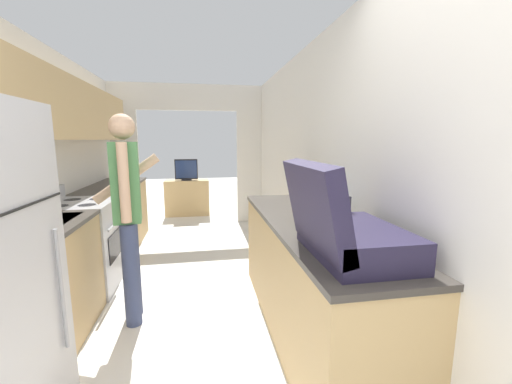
# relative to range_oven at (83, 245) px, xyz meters

# --- Properties ---
(wall_left) EXTENTS (0.38, 7.30, 2.50)m
(wall_left) POSITION_rel_range_oven_xyz_m (-0.26, -0.25, 1.02)
(wall_left) COLOR white
(wall_left) RESTS_ON ground_plane
(wall_right) EXTENTS (0.06, 7.30, 2.50)m
(wall_right) POSITION_rel_range_oven_xyz_m (2.36, -0.64, 0.78)
(wall_right) COLOR white
(wall_right) RESTS_ON ground_plane
(wall_far_with_doorway) EXTENTS (3.04, 0.06, 2.50)m
(wall_far_with_doorway) POSITION_rel_range_oven_xyz_m (1.01, 2.44, 0.98)
(wall_far_with_doorway) COLOR white
(wall_far_with_doorway) RESTS_ON ground_plane
(counter_left) EXTENTS (0.62, 3.55, 0.92)m
(counter_left) POSITION_rel_range_oven_xyz_m (-0.01, 0.44, -0.00)
(counter_left) COLOR tan
(counter_left) RESTS_ON ground_plane
(counter_right) EXTENTS (0.62, 2.31, 0.92)m
(counter_right) POSITION_rel_range_oven_xyz_m (2.03, -1.10, -0.01)
(counter_right) COLOR tan
(counter_right) RESTS_ON ground_plane
(range_oven) EXTENTS (0.66, 0.74, 1.06)m
(range_oven) POSITION_rel_range_oven_xyz_m (0.00, 0.00, 0.00)
(range_oven) COLOR #B7B7BC
(range_oven) RESTS_ON ground_plane
(person) EXTENTS (0.56, 0.41, 1.74)m
(person) POSITION_rel_range_oven_xyz_m (0.61, -0.69, 0.48)
(person) COLOR #384266
(person) RESTS_ON ground_plane
(suitcase) EXTENTS (0.55, 0.68, 0.51)m
(suitcase) POSITION_rel_range_oven_xyz_m (1.95, -1.84, 0.61)
(suitcase) COLOR #231E38
(suitcase) RESTS_ON counter_right
(book_stack) EXTENTS (0.27, 0.32, 0.10)m
(book_stack) POSITION_rel_range_oven_xyz_m (2.07, -1.09, 0.51)
(book_stack) COLOR black
(book_stack) RESTS_ON counter_right
(tv_cabinet) EXTENTS (0.89, 0.42, 0.73)m
(tv_cabinet) POSITION_rel_range_oven_xyz_m (0.92, 3.19, -0.10)
(tv_cabinet) COLOR tan
(tv_cabinet) RESTS_ON ground_plane
(television) EXTENTS (0.45, 0.16, 0.43)m
(television) POSITION_rel_range_oven_xyz_m (0.92, 3.15, 0.47)
(television) COLOR black
(television) RESTS_ON tv_cabinet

